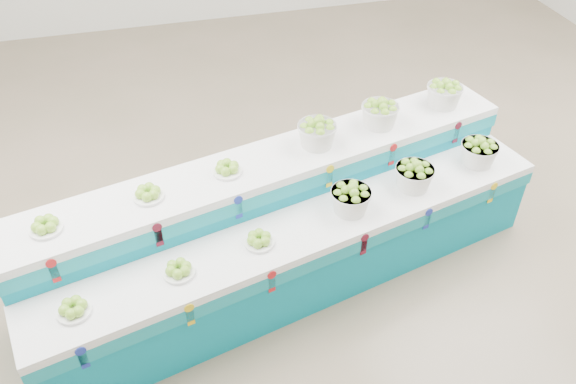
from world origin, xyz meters
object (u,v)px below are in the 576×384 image
object	(u,v)px
basket_lower_left	(351,199)
plate_upper_mid	(148,192)
display_stand	(288,226)
basket_upper_right	(444,93)

from	to	relation	value
basket_lower_left	plate_upper_mid	xyz separation A→B (m)	(-1.50, 0.19, 0.23)
display_stand	basket_lower_left	bearing A→B (deg)	-32.96
basket_lower_left	plate_upper_mid	size ratio (longest dim) A/B	1.39
basket_lower_left	basket_upper_right	xyz separation A→B (m)	(1.15, 0.82, 0.30)
display_stand	basket_upper_right	bearing A→B (deg)	8.79
display_stand	basket_lower_left	xyz separation A→B (m)	(0.46, -0.16, 0.33)
display_stand	basket_upper_right	distance (m)	1.85
basket_lower_left	plate_upper_mid	world-z (taller)	plate_upper_mid
plate_upper_mid	basket_upper_right	xyz separation A→B (m)	(2.65, 0.64, 0.07)
plate_upper_mid	basket_upper_right	bearing A→B (deg)	13.47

